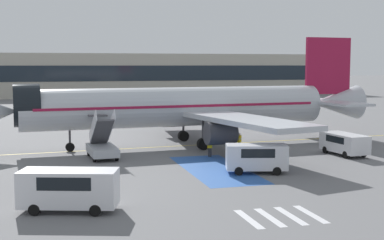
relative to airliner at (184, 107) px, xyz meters
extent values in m
plane|color=slate|center=(-0.54, -0.12, -3.91)|extent=(600.00, 600.00, 0.00)
cube|color=gold|center=(-0.65, -0.04, -3.91)|extent=(74.05, 5.08, 0.01)
cube|color=#2856A8|center=(-0.65, -12.34, -3.91)|extent=(4.59, 12.33, 0.01)
cube|color=silver|center=(-3.05, -25.67, -3.91)|extent=(0.44, 3.60, 0.01)
cube|color=silver|center=(-1.85, -25.67, -3.91)|extent=(0.44, 3.60, 0.01)
cube|color=silver|center=(-0.65, -25.67, -3.91)|extent=(0.44, 3.60, 0.01)
cube|color=silver|center=(0.55, -25.67, -3.91)|extent=(0.44, 3.60, 0.01)
cylinder|color=#B7BCC4|center=(-0.65, -0.04, 0.02)|extent=(30.39, 5.84, 3.87)
cone|color=#B7BCC4|center=(17.31, 1.14, 0.02)|extent=(6.03, 4.09, 3.71)
cylinder|color=black|center=(-14.95, -0.98, 0.50)|extent=(2.57, 4.05, 3.91)
cube|color=maroon|center=(-0.65, -0.04, 0.21)|extent=(27.98, 5.76, 0.24)
cube|color=#B7BCC4|center=(3.10, -8.35, -0.56)|extent=(7.87, 16.90, 0.44)
cylinder|color=#38383D|center=(1.50, -7.07, -1.82)|extent=(2.74, 2.18, 2.01)
cube|color=#B7BCC4|center=(1.98, 8.69, -0.56)|extent=(5.83, 16.60, 0.44)
cylinder|color=#38383D|center=(0.56, 7.20, -1.82)|extent=(2.74, 2.18, 2.01)
cube|color=maroon|center=(16.44, 1.08, 4.04)|extent=(5.43, 0.72, 6.11)
cube|color=#B7BCC4|center=(16.10, -2.62, 0.21)|extent=(3.88, 6.40, 0.24)
cube|color=#B7BCC4|center=(15.62, 4.71, 0.21)|extent=(3.88, 6.40, 0.24)
cylinder|color=#38383D|center=(-11.20, -0.74, -1.93)|extent=(0.20, 0.20, 3.12)
cylinder|color=black|center=(-11.20, -0.74, -3.49)|extent=(0.86, 0.33, 0.84)
cylinder|color=#38383D|center=(1.10, -2.97, -1.96)|extent=(0.24, 0.24, 2.80)
cylinder|color=black|center=(1.10, -2.97, -3.36)|extent=(1.14, 0.67, 1.10)
cylinder|color=#38383D|center=(0.70, 3.09, -1.96)|extent=(0.24, 0.24, 2.80)
cylinder|color=black|center=(0.70, 3.09, -3.36)|extent=(1.14, 0.67, 1.10)
cube|color=#ADB2BA|center=(-8.64, -5.11, -3.21)|extent=(2.51, 4.93, 0.70)
cylinder|color=black|center=(-9.69, -3.50, -3.56)|extent=(0.27, 0.71, 0.70)
cylinder|color=black|center=(-7.82, -3.37, -3.56)|extent=(0.27, 0.71, 0.70)
cylinder|color=black|center=(-9.47, -6.85, -3.56)|extent=(0.27, 0.71, 0.70)
cylinder|color=black|center=(-7.60, -6.73, -3.56)|extent=(0.27, 0.71, 0.70)
cube|color=#4C4C51|center=(-8.64, -5.11, -1.63)|extent=(1.70, 4.25, 2.60)
cube|color=#4C4C51|center=(-8.79, -2.84, -0.40)|extent=(1.72, 1.21, 0.12)
cube|color=silver|center=(-9.41, -5.16, -1.15)|extent=(0.36, 4.57, 3.28)
cube|color=silver|center=(-7.88, -5.06, -1.15)|extent=(0.36, 4.57, 3.28)
cube|color=#38383D|center=(6.76, 22.56, -3.13)|extent=(9.18, 3.25, 0.60)
cube|color=silver|center=(2.37, 22.93, -2.63)|extent=(2.19, 2.54, 1.60)
cube|color=black|center=(1.38, 23.01, -2.31)|extent=(0.21, 2.00, 0.70)
cylinder|color=#B7BCC4|center=(7.16, 22.52, -1.61)|extent=(6.38, 2.95, 2.43)
cylinder|color=gold|center=(7.16, 22.52, -1.61)|extent=(0.56, 2.50, 2.48)
cylinder|color=black|center=(2.67, 21.71, -3.43)|extent=(0.98, 0.36, 0.96)
cylinder|color=black|center=(2.87, 24.08, -3.43)|extent=(0.98, 0.36, 0.96)
cylinder|color=black|center=(7.16, 21.33, -3.43)|extent=(0.98, 0.36, 0.96)
cylinder|color=black|center=(7.36, 23.70, -3.43)|extent=(0.98, 0.36, 0.96)
cylinder|color=black|center=(9.65, 21.12, -3.43)|extent=(0.98, 0.36, 0.96)
cylinder|color=black|center=(9.85, 23.49, -3.43)|extent=(0.98, 0.36, 0.96)
cube|color=silver|center=(1.85, -14.61, -2.67)|extent=(4.84, 2.92, 1.84)
cube|color=black|center=(1.85, -14.61, -2.27)|extent=(2.88, 2.43, 0.66)
cylinder|color=black|center=(0.28, -15.06, -3.59)|extent=(0.67, 0.36, 0.64)
cylinder|color=black|center=(0.71, -13.44, -3.59)|extent=(0.67, 0.36, 0.64)
cylinder|color=black|center=(2.98, -15.78, -3.59)|extent=(0.67, 0.36, 0.64)
cylinder|color=black|center=(3.41, -14.15, -3.59)|extent=(0.67, 0.36, 0.64)
cube|color=silver|center=(12.45, -9.24, -2.78)|extent=(2.57, 4.93, 1.61)
cube|color=black|center=(12.45, -9.24, -2.43)|extent=(2.37, 2.82, 0.58)
cylinder|color=black|center=(11.34, -7.87, -3.59)|extent=(0.27, 0.66, 0.64)
cylinder|color=black|center=(13.25, -7.67, -3.59)|extent=(0.27, 0.66, 0.64)
cylinder|color=black|center=(11.65, -10.80, -3.59)|extent=(0.27, 0.66, 0.64)
cylinder|color=black|center=(13.56, -10.60, -3.59)|extent=(0.27, 0.66, 0.64)
cube|color=silver|center=(-12.10, -21.64, -2.59)|extent=(5.70, 3.53, 2.00)
cube|color=black|center=(-12.10, -21.64, -2.15)|extent=(3.41, 2.86, 0.72)
cylinder|color=black|center=(-13.96, -22.06, -3.59)|extent=(0.67, 0.38, 0.64)
cylinder|color=black|center=(-13.40, -20.25, -3.59)|extent=(0.67, 0.38, 0.64)
cylinder|color=black|center=(-10.79, -23.03, -3.59)|extent=(0.67, 0.38, 0.64)
cylinder|color=black|center=(-10.24, -21.21, -3.59)|extent=(0.67, 0.38, 0.64)
cube|color=gray|center=(4.97, -6.76, -3.65)|extent=(2.65, 3.00, 0.12)
cylinder|color=black|center=(6.06, -7.30, -3.71)|extent=(0.30, 0.39, 0.40)
cylinder|color=black|center=(4.97, -7.98, -3.71)|extent=(0.30, 0.39, 0.40)
cylinder|color=black|center=(4.96, -5.54, -3.71)|extent=(0.30, 0.39, 0.40)
cylinder|color=black|center=(3.87, -6.21, -3.71)|extent=(0.30, 0.39, 0.40)
cylinder|color=gray|center=(6.18, -7.41, -3.32)|extent=(0.05, 0.05, 0.55)
cylinder|color=gray|center=(5.01, -8.14, -3.32)|extent=(0.05, 0.05, 0.55)
cylinder|color=gray|center=(4.92, -5.38, -3.32)|extent=(0.05, 0.05, 0.55)
cylinder|color=gray|center=(3.75, -6.11, -3.32)|extent=(0.05, 0.05, 0.55)
cylinder|color=black|center=(4.13, -4.60, -3.50)|extent=(0.14, 0.14, 0.82)
cylinder|color=black|center=(4.26, -4.49, -3.50)|extent=(0.14, 0.14, 0.82)
cube|color=yellow|center=(4.19, -4.55, -2.77)|extent=(0.46, 0.44, 0.65)
cube|color=silver|center=(4.19, -4.55, -2.77)|extent=(0.48, 0.45, 0.06)
sphere|color=beige|center=(4.19, -4.55, -2.33)|extent=(0.22, 0.22, 0.22)
cylinder|color=#2D2D33|center=(0.51, -6.79, -3.52)|extent=(0.14, 0.14, 0.77)
cylinder|color=#2D2D33|center=(0.67, -6.85, -3.52)|extent=(0.14, 0.14, 0.77)
cube|color=yellow|center=(0.59, -6.82, -2.83)|extent=(0.47, 0.36, 0.61)
cube|color=silver|center=(0.59, -6.82, -2.83)|extent=(0.48, 0.37, 0.06)
sphere|color=tan|center=(0.59, -6.82, -2.42)|extent=(0.21, 0.21, 0.21)
cube|color=#B2AD9E|center=(10.12, 85.94, 1.50)|extent=(113.39, 12.00, 10.83)
cube|color=#19232D|center=(10.12, 79.89, 2.05)|extent=(108.85, 0.10, 3.79)
camera|label=1|loc=(-13.10, -51.34, 4.19)|focal=50.00mm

